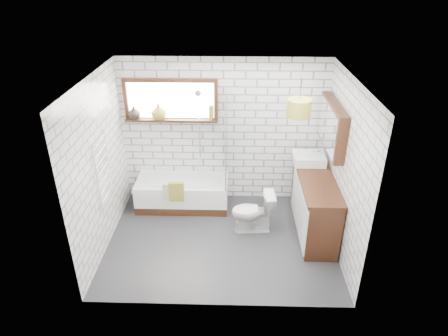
{
  "coord_description": "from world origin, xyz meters",
  "views": [
    {
      "loc": [
        0.19,
        -4.91,
        3.81
      ],
      "look_at": [
        0.04,
        0.25,
        1.12
      ],
      "focal_mm": 32.0,
      "sensor_mm": 36.0,
      "label": 1
    }
  ],
  "objects_px": {
    "toilet": "(253,212)",
    "pendant": "(299,108)",
    "basin": "(309,159)",
    "bathtub": "(183,193)",
    "vanity": "(314,204)"
  },
  "relations": [
    {
      "from": "bathtub",
      "to": "vanity",
      "type": "bearing_deg",
      "value": -16.29
    },
    {
      "from": "basin",
      "to": "toilet",
      "type": "distance_m",
      "value": 1.24
    },
    {
      "from": "vanity",
      "to": "pendant",
      "type": "relative_size",
      "value": 5.1
    },
    {
      "from": "toilet",
      "to": "pendant",
      "type": "distance_m",
      "value": 1.86
    },
    {
      "from": "basin",
      "to": "toilet",
      "type": "relative_size",
      "value": 0.73
    },
    {
      "from": "toilet",
      "to": "pendant",
      "type": "bearing_deg",
      "value": 65.73
    },
    {
      "from": "basin",
      "to": "pendant",
      "type": "relative_size",
      "value": 1.54
    },
    {
      "from": "basin",
      "to": "toilet",
      "type": "bearing_deg",
      "value": -148.08
    },
    {
      "from": "vanity",
      "to": "bathtub",
      "type": "bearing_deg",
      "value": 163.71
    },
    {
      "from": "vanity",
      "to": "basin",
      "type": "xyz_separation_m",
      "value": [
        -0.06,
        0.5,
        0.54
      ]
    },
    {
      "from": "basin",
      "to": "toilet",
      "type": "xyz_separation_m",
      "value": [
        -0.89,
        -0.56,
        -0.67
      ]
    },
    {
      "from": "bathtub",
      "to": "vanity",
      "type": "distance_m",
      "value": 2.23
    },
    {
      "from": "toilet",
      "to": "bathtub",
      "type": "bearing_deg",
      "value": -124.18
    },
    {
      "from": "bathtub",
      "to": "pendant",
      "type": "bearing_deg",
      "value": -26.93
    },
    {
      "from": "vanity",
      "to": "pendant",
      "type": "xyz_separation_m",
      "value": [
        -0.42,
        -0.25,
        1.64
      ]
    }
  ]
}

